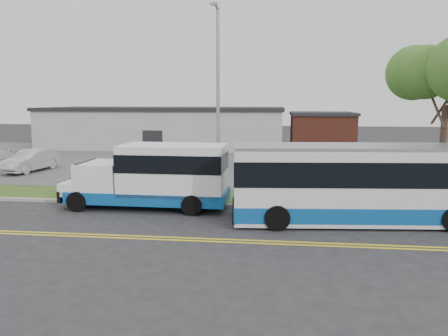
# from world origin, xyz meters

# --- Properties ---
(ground) EXTENTS (140.00, 140.00, 0.00)m
(ground) POSITION_xyz_m (0.00, 0.00, 0.00)
(ground) COLOR #28282B
(ground) RESTS_ON ground
(lane_line_north) EXTENTS (70.00, 0.12, 0.01)m
(lane_line_north) POSITION_xyz_m (0.00, -3.85, 0.01)
(lane_line_north) COLOR yellow
(lane_line_north) RESTS_ON ground
(lane_line_south) EXTENTS (70.00, 0.12, 0.01)m
(lane_line_south) POSITION_xyz_m (0.00, -4.15, 0.01)
(lane_line_south) COLOR yellow
(lane_line_south) RESTS_ON ground
(curb) EXTENTS (80.00, 0.30, 0.15)m
(curb) POSITION_xyz_m (0.00, 1.10, 0.07)
(curb) COLOR #9E9B93
(curb) RESTS_ON ground
(verge) EXTENTS (80.00, 3.30, 0.10)m
(verge) POSITION_xyz_m (0.00, 2.90, 0.05)
(verge) COLOR #36511B
(verge) RESTS_ON ground
(parking_lot) EXTENTS (80.00, 25.00, 0.10)m
(parking_lot) POSITION_xyz_m (0.00, 17.00, 0.05)
(parking_lot) COLOR #4C4C4F
(parking_lot) RESTS_ON ground
(commercial_building) EXTENTS (25.40, 10.40, 4.35)m
(commercial_building) POSITION_xyz_m (-6.00, 27.00, 2.18)
(commercial_building) COLOR #9E9E99
(commercial_building) RESTS_ON ground
(brick_wing) EXTENTS (6.30, 7.30, 3.90)m
(brick_wing) POSITION_xyz_m (10.50, 26.00, 1.96)
(brick_wing) COLOR brown
(brick_wing) RESTS_ON ground
(tree_east) EXTENTS (5.20, 5.20, 8.33)m
(tree_east) POSITION_xyz_m (14.00, 3.00, 6.20)
(tree_east) COLOR #33211C
(tree_east) RESTS_ON verge
(streetlight_near) EXTENTS (0.35, 1.53, 9.50)m
(streetlight_near) POSITION_xyz_m (3.00, 2.73, 5.23)
(streetlight_near) COLOR gray
(streetlight_near) RESTS_ON verge
(shuttle_bus) EXTENTS (7.96, 2.77, 3.03)m
(shuttle_bus) POSITION_xyz_m (0.41, 0.59, 1.62)
(shuttle_bus) COLOR #0D4D96
(shuttle_bus) RESTS_ON ground
(transit_bus) EXTENTS (11.92, 3.73, 3.25)m
(transit_bus) POSITION_xyz_m (10.02, -0.84, 1.64)
(transit_bus) COLOR silver
(transit_bus) RESTS_ON ground
(pedestrian) EXTENTS (0.77, 0.65, 1.80)m
(pedestrian) POSITION_xyz_m (-3.94, 1.90, 1.00)
(pedestrian) COLOR black
(pedestrian) RESTS_ON verge
(parked_car_a) EXTENTS (2.34, 4.80, 1.51)m
(parked_car_a) POSITION_xyz_m (-11.29, 9.46, 0.86)
(parked_car_a) COLOR silver
(parked_car_a) RESTS_ON parking_lot
(grocery_bag_left) EXTENTS (0.32, 0.32, 0.32)m
(grocery_bag_left) POSITION_xyz_m (-4.24, 1.65, 0.26)
(grocery_bag_left) COLOR white
(grocery_bag_left) RESTS_ON verge
(grocery_bag_right) EXTENTS (0.32, 0.32, 0.32)m
(grocery_bag_right) POSITION_xyz_m (-3.64, 2.15, 0.26)
(grocery_bag_right) COLOR white
(grocery_bag_right) RESTS_ON verge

